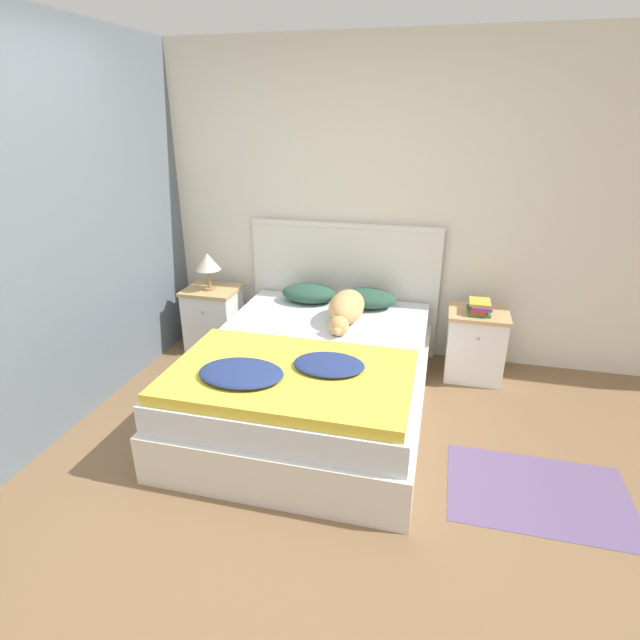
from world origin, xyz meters
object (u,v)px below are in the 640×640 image
Objects in this scene: bed at (313,377)px; book_stack at (480,307)px; dog at (346,309)px; table_lamp at (208,263)px; nightstand_right at (475,344)px; pillow_right at (368,298)px; nightstand_left at (214,318)px; pillow_left at (309,293)px.

bed is 8.55× the size of book_stack.
table_lamp reaches higher than dog.
nightstand_right is 1.21× the size of pillow_right.
bed is 1.37m from nightstand_left.
pillow_left is 0.50m from pillow_right.
book_stack is (2.25, -0.02, 0.32)m from nightstand_left.
book_stack is at bearing -4.16° from pillow_right.
dog is 1.03m from book_stack.
book_stack is at bearing -99.80° from nightstand_right.
table_lamp reaches higher than pillow_left.
nightstand_left is 1.73× the size of table_lamp.
bed is 1.47m from table_lamp.
nightstand_right is 1.41m from pillow_left.
dog reaches higher than nightstand_left.
pillow_left is at bearing 2.55° from nightstand_left.
book_stack is at bearing 17.00° from dog.
nightstand_right is 0.32m from book_stack.
nightstand_right is at bearing 0.00° from nightstand_left.
dog is 2.14× the size of table_lamp.
table_lamp is at bearing -176.02° from pillow_left.
pillow_left is at bearing 3.98° from table_lamp.
nightstand_left is at bearing 145.33° from bed.
nightstand_left is 1.35m from dog.
nightstand_right is 2.32× the size of book_stack.
table_lamp reaches higher than book_stack.
dog is at bearing -161.77° from nightstand_right.
book_stack is (1.37, -0.06, 0.03)m from pillow_left.
book_stack is (1.12, 0.76, 0.36)m from bed.
nightstand_left is 1.00× the size of nightstand_right.
bed is 0.92m from pillow_left.
nightstand_right is 2.32m from table_lamp.
nightstand_left is 0.81× the size of dog.
table_lamp is (-2.25, 0.00, 0.20)m from book_stack.
bed is at bearing -33.90° from table_lamp.
dog is at bearing -14.36° from nightstand_left.
nightstand_left is at bearing 165.64° from dog.
book_stack reaches higher than pillow_left.
nightstand_right is at bearing -2.55° from pillow_right.
nightstand_left is at bearing 179.38° from book_stack.
pillow_left is 1.43× the size of table_lamp.
nightstand_left is 1.21× the size of pillow_right.
pillow_left is (-0.25, 0.82, 0.33)m from bed.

